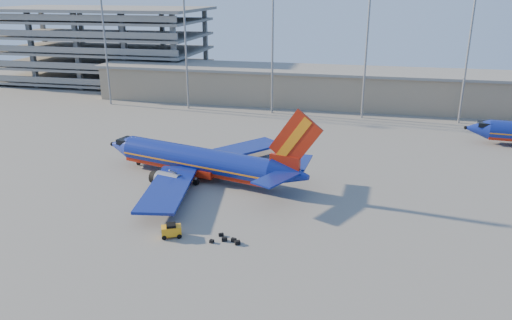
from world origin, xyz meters
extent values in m
plane|color=slate|center=(0.00, 0.00, 0.00)|extent=(220.00, 220.00, 0.00)
cube|color=gray|center=(10.00, 58.00, 4.00)|extent=(120.00, 15.00, 8.00)
cube|color=slate|center=(10.00, 58.00, 8.20)|extent=(122.00, 16.00, 0.60)
cube|color=slate|center=(-62.00, 74.00, 1.00)|extent=(60.00, 30.00, 0.70)
cube|color=slate|center=(-62.00, 74.00, 5.20)|extent=(60.00, 30.00, 0.70)
cube|color=slate|center=(-62.00, 74.00, 9.40)|extent=(60.00, 30.00, 0.70)
cube|color=slate|center=(-62.00, 74.00, 13.60)|extent=(60.00, 30.00, 0.70)
cube|color=slate|center=(-62.00, 74.00, 17.80)|extent=(60.00, 30.00, 0.70)
cube|color=slate|center=(-62.00, 74.00, 21.00)|extent=(62.00, 32.00, 0.80)
cube|color=slate|center=(-62.00, 87.00, 10.50)|extent=(1.20, 1.20, 21.00)
cylinder|color=gray|center=(-45.00, 46.00, 14.00)|extent=(0.44, 0.44, 28.00)
cylinder|color=gray|center=(-25.00, 46.00, 14.00)|extent=(0.44, 0.44, 28.00)
cylinder|color=gray|center=(-5.00, 46.00, 14.00)|extent=(0.44, 0.44, 28.00)
cylinder|color=gray|center=(15.00, 46.00, 14.00)|extent=(0.44, 0.44, 28.00)
cylinder|color=gray|center=(35.00, 46.00, 14.00)|extent=(0.44, 0.44, 28.00)
cylinder|color=navy|center=(-8.14, 3.87, 2.80)|extent=(25.08, 10.15, 3.84)
cube|color=#9E1E0C|center=(-8.14, 3.87, 1.82)|extent=(24.89, 9.44, 1.35)
cube|color=orange|center=(-8.14, 3.87, 2.54)|extent=(25.09, 10.19, 0.23)
cone|color=navy|center=(-22.29, 7.65, 2.80)|extent=(5.21, 4.84, 3.84)
cube|color=black|center=(-20.99, 7.31, 3.79)|extent=(3.11, 3.25, 0.83)
cone|color=navy|center=(6.51, -0.04, 3.17)|extent=(6.21, 5.11, 3.84)
cube|color=#9E1E0C|center=(5.71, 0.18, 4.57)|extent=(4.36, 1.68, 2.29)
cube|color=#9E1E0C|center=(7.11, -0.20, 8.21)|extent=(7.45, 2.29, 8.29)
cube|color=orange|center=(6.91, -0.15, 8.21)|extent=(5.01, 1.73, 6.50)
cube|color=navy|center=(7.02, 3.48, 3.74)|extent=(3.45, 6.80, 0.23)
cube|color=navy|center=(5.20, -3.34, 3.74)|extent=(5.79, 7.34, 0.23)
cube|color=navy|center=(-4.28, 12.30, 1.87)|extent=(14.16, 15.79, 0.36)
cube|color=navy|center=(-8.99, -5.36, 1.87)|extent=(7.66, 16.72, 0.36)
cube|color=#9E1E0C|center=(-7.64, 3.74, 1.40)|extent=(7.07, 5.52, 1.04)
cylinder|color=gray|center=(-7.95, 9.41, 1.19)|extent=(4.18, 3.07, 2.18)
cylinder|color=gray|center=(-10.74, -1.02, 1.19)|extent=(4.18, 3.07, 2.18)
cylinder|color=gray|center=(-19.18, 6.82, 0.57)|extent=(0.31, 0.31, 1.14)
cylinder|color=black|center=(-19.18, 6.82, 0.33)|extent=(0.71, 0.42, 0.66)
cylinder|color=black|center=(-5.94, 6.08, 0.44)|extent=(0.99, 0.78, 0.87)
cylinder|color=black|center=(-7.33, 0.86, 0.44)|extent=(0.99, 0.78, 0.87)
cone|color=navy|center=(35.83, 32.12, 2.63)|extent=(4.34, 3.89, 3.60)
cube|color=black|center=(37.09, 32.03, 3.55)|extent=(2.52, 2.70, 0.78)
cube|color=orange|center=(-4.82, -14.79, 0.80)|extent=(2.57, 2.09, 1.07)
cube|color=black|center=(-4.82, -14.79, 1.44)|extent=(1.45, 1.51, 0.37)
cylinder|color=black|center=(-5.84, -14.60, 0.28)|extent=(0.58, 0.40, 0.55)
cylinder|color=black|center=(-5.36, -15.67, 0.28)|extent=(0.58, 0.40, 0.55)
cylinder|color=black|center=(-4.29, -13.90, 0.28)|extent=(0.58, 0.40, 0.55)
cylinder|color=black|center=(-3.80, -14.97, 0.28)|extent=(0.58, 0.40, 0.55)
cube|color=black|center=(1.38, -14.39, 0.22)|extent=(0.72, 0.57, 0.45)
cube|color=black|center=(0.10, -15.11, 0.18)|extent=(0.52, 0.48, 0.36)
cube|color=black|center=(3.01, -14.85, 0.23)|extent=(0.71, 0.65, 0.45)
cube|color=black|center=(0.67, -13.37, 0.19)|extent=(0.63, 0.53, 0.37)
cube|color=black|center=(2.45, -14.36, 0.23)|extent=(0.63, 0.44, 0.45)
camera|label=1|loc=(15.95, -62.50, 27.21)|focal=35.00mm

